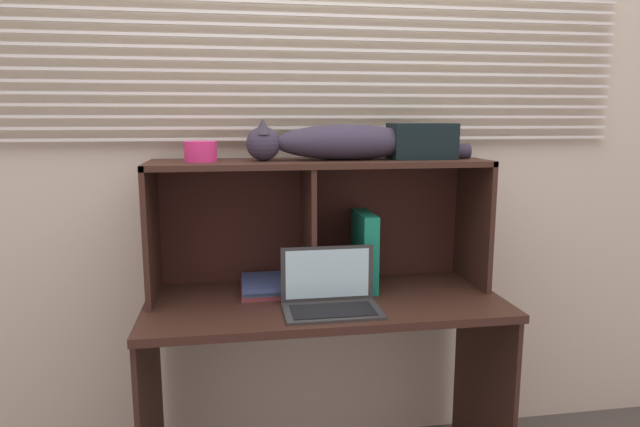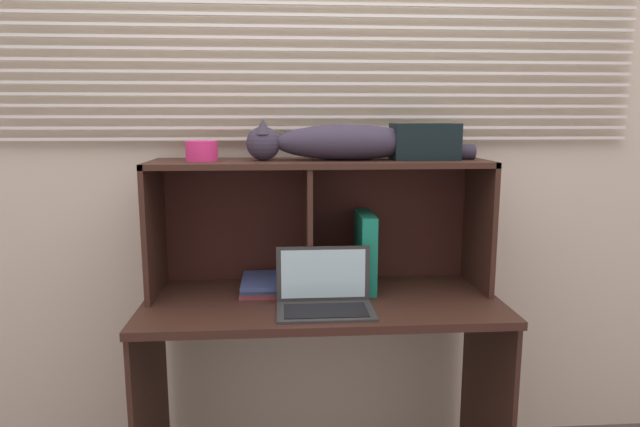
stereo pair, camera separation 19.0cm
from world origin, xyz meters
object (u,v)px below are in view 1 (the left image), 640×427
small_basket (201,151)px  storage_box (422,141)px  cat (339,142)px  laptop (329,296)px  binder_upright (364,250)px  book_stack (265,286)px

small_basket → storage_box: 0.86m
cat → laptop: bearing=-108.8°
laptop → small_basket: small_basket is taller
cat → binder_upright: (0.11, -0.00, -0.43)m
cat → storage_box: size_ratio=3.52×
binder_upright → cat: bearing=180.0°
laptop → cat: bearing=71.2°
book_stack → storage_box: bearing=-0.1°
cat → laptop: 0.59m
binder_upright → book_stack: (-0.40, 0.00, -0.13)m
book_stack → small_basket: small_basket is taller
binder_upright → storage_box: 0.49m
storage_box → laptop: bearing=-150.4°
laptop → book_stack: size_ratio=1.31×
cat → small_basket: cat is taller
storage_box → small_basket: bearing=180.0°
laptop → small_basket: 0.72m
book_stack → binder_upright: bearing=-0.2°
binder_upright → laptop: bearing=-128.4°
laptop → binder_upright: size_ratio=1.12×
cat → small_basket: 0.53m
laptop → storage_box: size_ratio=1.36×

